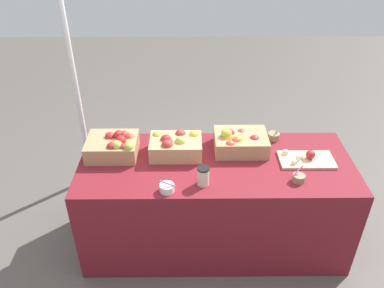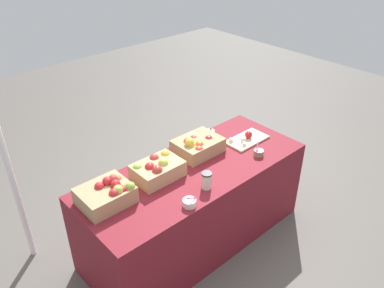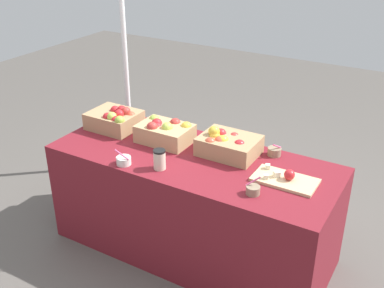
% 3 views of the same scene
% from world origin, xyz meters
% --- Properties ---
extents(ground_plane, '(10.00, 10.00, 0.00)m').
position_xyz_m(ground_plane, '(0.00, 0.00, 0.00)').
color(ground_plane, '#56514C').
extents(table, '(1.90, 0.76, 0.74)m').
position_xyz_m(table, '(0.00, 0.00, 0.37)').
color(table, maroon).
rests_on(table, ground_plane).
extents(apple_crate_left, '(0.35, 0.29, 0.17)m').
position_xyz_m(apple_crate_left, '(-0.72, 0.10, 0.81)').
color(apple_crate_left, tan).
rests_on(apple_crate_left, table).
extents(apple_crate_middle, '(0.36, 0.25, 0.16)m').
position_xyz_m(apple_crate_middle, '(-0.29, 0.10, 0.81)').
color(apple_crate_middle, tan).
rests_on(apple_crate_middle, table).
extents(apple_crate_right, '(0.38, 0.29, 0.18)m').
position_xyz_m(apple_crate_right, '(0.17, 0.15, 0.81)').
color(apple_crate_right, tan).
rests_on(apple_crate_right, table).
extents(cutting_board_front, '(0.38, 0.21, 0.08)m').
position_xyz_m(cutting_board_front, '(0.63, 0.01, 0.76)').
color(cutting_board_front, '#D1B284').
rests_on(cutting_board_front, table).
extents(sample_bowl_near, '(0.09, 0.08, 0.10)m').
position_xyz_m(sample_bowl_near, '(0.52, -0.21, 0.77)').
color(sample_bowl_near, gray).
rests_on(sample_bowl_near, table).
extents(sample_bowl_mid, '(0.09, 0.09, 0.10)m').
position_xyz_m(sample_bowl_mid, '(0.45, 0.29, 0.77)').
color(sample_bowl_mid, gray).
rests_on(sample_bowl_mid, table).
extents(sample_bowl_far, '(0.10, 0.09, 0.11)m').
position_xyz_m(sample_bowl_far, '(-0.33, -0.31, 0.77)').
color(sample_bowl_far, silver).
rests_on(sample_bowl_far, table).
extents(coffee_cup, '(0.08, 0.08, 0.13)m').
position_xyz_m(coffee_cup, '(-0.10, -0.24, 0.80)').
color(coffee_cup, beige).
rests_on(coffee_cup, table).
extents(tent_pole, '(0.04, 0.04, 2.12)m').
position_xyz_m(tent_pole, '(-1.12, 0.77, 1.06)').
color(tent_pole, white).
rests_on(tent_pole, ground_plane).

